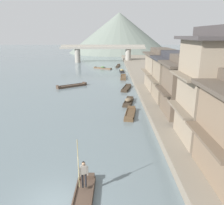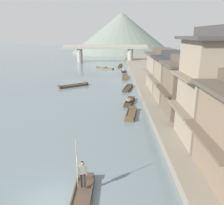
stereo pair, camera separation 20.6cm
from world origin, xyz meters
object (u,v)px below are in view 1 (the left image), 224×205
boat_midriver_upstream (127,88)px  boat_moored_nearest (73,86)px  boat_moored_second (123,71)px  boat_foreground_poled (83,205)px  stone_bridge (104,51)px  boat_midriver_drifting (131,114)px  house_waterfront_far (162,69)px  house_waterfront_second (222,87)px  house_waterfront_tall (187,87)px  house_waterfront_narrow (176,77)px  boat_upstream_distant (124,77)px  boatman_person (84,171)px  boat_crossing_west (103,68)px  boat_moored_far (129,101)px  boat_moored_third (119,66)px

boat_midriver_upstream → boat_moored_nearest: bearing=169.2°
boat_moored_second → boat_midriver_upstream: size_ratio=0.79×
boat_foreground_poled → stone_bridge: stone_bridge is taller
boat_midriver_drifting → house_waterfront_far: (5.62, 10.49, 3.53)m
house_waterfront_far → boat_midriver_upstream: bearing=156.0°
boat_foreground_poled → boat_midriver_drifting: bearing=75.4°
house_waterfront_second → house_waterfront_tall: size_ratio=1.42×
house_waterfront_second → house_waterfront_narrow: bearing=91.1°
boat_upstream_distant → house_waterfront_tall: bearing=-77.7°
boat_foreground_poled → boat_upstream_distant: (3.99, 36.80, 0.01)m
stone_bridge → boat_midriver_drifting: bearing=-84.3°
boat_foreground_poled → boat_moored_nearest: size_ratio=0.96×
boat_upstream_distant → house_waterfront_far: house_waterfront_far is taller
house_waterfront_tall → house_waterfront_far: (0.04, 11.95, -0.02)m
boatman_person → house_waterfront_tall: bearing=51.2°
boat_midriver_drifting → boat_crossing_west: 36.60m
boatman_person → boat_moored_nearest: 28.21m
boat_moored_far → boat_crossing_west: boat_moored_far is taller
boat_foreground_poled → boat_moored_nearest: bearing=100.8°
boat_moored_third → house_waterfront_far: size_ratio=0.78×
boat_foreground_poled → boat_moored_far: boat_moored_far is taller
boatman_person → boat_moored_nearest: bearing=101.3°
boat_foreground_poled → boat_midriver_upstream: (4.02, 26.92, -0.01)m
boat_midriver_upstream → house_waterfront_second: bearing=-73.9°
house_waterfront_tall → boat_moored_second: bearing=99.1°
boat_moored_far → boat_upstream_distant: boat_moored_far is taller
boat_moored_nearest → boat_moored_second: (9.54, 16.29, 0.10)m
house_waterfront_tall → boat_upstream_distant: bearing=102.3°
boatman_person → boat_moored_nearest: boatman_person is taller
boat_moored_far → house_waterfront_narrow: (5.85, -0.50, 3.46)m
stone_bridge → boat_moored_second: bearing=-74.7°
house_waterfront_tall → stone_bridge: house_waterfront_tall is taller
boat_crossing_west → house_waterfront_second: 45.28m
boat_moored_nearest → house_waterfront_narrow: bearing=-34.4°
boat_upstream_distant → house_waterfront_far: bearing=-66.6°
boat_midriver_upstream → boat_moored_second: bearing=90.0°
boat_moored_second → house_waterfront_narrow: (5.61, -26.68, 3.45)m
boat_moored_nearest → house_waterfront_tall: bearing=-47.5°
boat_moored_nearest → boat_midriver_upstream: bearing=-10.8°
boat_foreground_poled → house_waterfront_far: size_ratio=0.65×
boat_moored_second → stone_bridge: 20.89m
boat_midriver_drifting → boat_upstream_distant: bearing=89.2°
stone_bridge → boat_moored_far: bearing=-83.5°
boat_moored_nearest → boat_midriver_drifting: 17.29m
boat_moored_nearest → house_waterfront_far: bearing=-15.7°
boat_moored_second → boat_crossing_west: bearing=132.7°
boat_midriver_drifting → stone_bridge: 51.18m
boat_foreground_poled → boat_moored_second: boat_moored_second is taller
boat_moored_third → boat_midriver_drifting: 40.74m
boat_moored_third → house_waterfront_tall: (5.91, -42.19, 3.58)m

